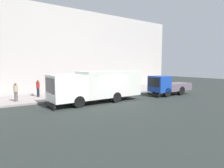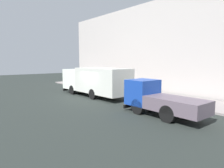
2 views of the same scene
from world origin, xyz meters
name	(u,v)px [view 2 (image 2 of 2)]	position (x,y,z in m)	size (l,w,h in m)	color
ground	(92,98)	(0.00, 0.00, 0.00)	(80.00, 80.00, 0.00)	#242A27
sidewalk	(131,92)	(5.10, 0.00, 0.08)	(4.21, 30.00, 0.15)	gray
building_facade	(147,48)	(7.71, 0.00, 5.00)	(0.50, 30.00, 9.99)	#B9B1AC
large_utility_truck	(95,80)	(0.95, 0.95, 1.58)	(2.76, 8.62, 2.81)	white
small_flatbed_truck	(158,99)	(0.00, -7.52, 1.06)	(1.98, 5.46, 2.20)	#173DA0
pedestrian_walking	(109,81)	(4.66, 3.35, 1.06)	(0.44, 0.44, 1.71)	black
pedestrian_standing	(110,80)	(6.12, 4.96, 1.07)	(0.48, 0.48, 1.72)	black
pedestrian_third	(91,79)	(4.62, 7.17, 1.01)	(0.47, 0.47, 1.63)	#56524B
traffic_cone_orange	(97,86)	(3.62, 4.23, 0.47)	(0.45, 0.45, 0.64)	orange
street_sign_post	(121,80)	(3.39, -0.32, 1.52)	(0.44, 0.08, 2.29)	#4C5156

